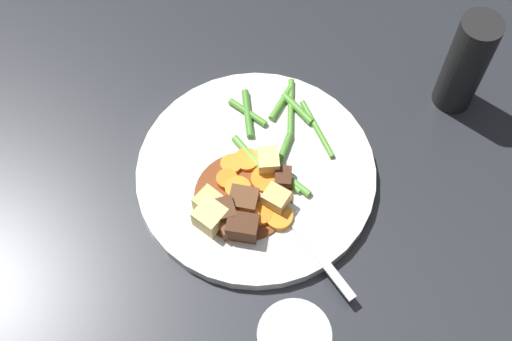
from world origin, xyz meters
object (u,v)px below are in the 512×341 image
(carrot_slice_6, at_px, (265,180))
(carrot_slice_7, at_px, (279,217))
(dinner_plate, at_px, (256,174))
(carrot_slice_1, at_px, (246,160))
(carrot_slice_2, at_px, (238,189))
(meat_chunk_2, at_px, (243,227))
(carrot_slice_3, at_px, (260,214))
(potato_chunk_1, at_px, (276,199))
(pepper_mill, at_px, (466,64))
(carrot_slice_5, at_px, (227,180))
(carrot_slice_0, at_px, (231,164))
(meat_chunk_4, at_px, (222,213))
(meat_chunk_1, at_px, (244,200))
(meat_chunk_3, at_px, (229,226))
(fork, at_px, (301,232))
(carrot_slice_4, at_px, (241,218))
(meat_chunk_0, at_px, (283,178))
(potato_chunk_2, at_px, (268,162))
(potato_chunk_0, at_px, (208,203))
(potato_chunk_3, at_px, (210,217))

(carrot_slice_6, bearing_deg, carrot_slice_7, 28.35)
(dinner_plate, relative_size, carrot_slice_1, 9.57)
(carrot_slice_2, height_order, meat_chunk_2, meat_chunk_2)
(carrot_slice_3, distance_m, potato_chunk_1, 0.02)
(carrot_slice_7, xyz_separation_m, pepper_mill, (-0.21, 0.18, 0.05))
(carrot_slice_5, relative_size, meat_chunk_2, 0.72)
(carrot_slice_0, xyz_separation_m, meat_chunk_4, (0.07, 0.00, 0.01))
(dinner_plate, relative_size, meat_chunk_1, 8.92)
(carrot_slice_2, bearing_deg, meat_chunk_3, -0.43)
(meat_chunk_1, relative_size, pepper_mill, 0.22)
(carrot_slice_3, xyz_separation_m, meat_chunk_1, (-0.01, -0.02, 0.01))
(meat_chunk_2, bearing_deg, fork, 100.46)
(carrot_slice_0, distance_m, meat_chunk_4, 0.07)
(meat_chunk_1, distance_m, fork, 0.07)
(carrot_slice_0, distance_m, carrot_slice_4, 0.07)
(carrot_slice_4, relative_size, meat_chunk_4, 1.16)
(dinner_plate, relative_size, meat_chunk_0, 11.89)
(carrot_slice_2, bearing_deg, potato_chunk_2, 143.93)
(carrot_slice_3, xyz_separation_m, carrot_slice_4, (0.01, -0.02, 0.00))
(potato_chunk_0, xyz_separation_m, meat_chunk_4, (0.01, 0.02, 0.00))
(meat_chunk_1, bearing_deg, dinner_plate, 173.16)
(carrot_slice_3, bearing_deg, potato_chunk_0, -89.80)
(fork, bearing_deg, meat_chunk_3, -81.99)
(carrot_slice_0, relative_size, potato_chunk_3, 0.82)
(meat_chunk_2, height_order, meat_chunk_4, same)
(carrot_slice_3, height_order, pepper_mill, pepper_mill)
(carrot_slice_0, distance_m, carrot_slice_6, 0.04)
(carrot_slice_1, relative_size, potato_chunk_1, 1.09)
(carrot_slice_6, bearing_deg, dinner_plate, -131.79)
(potato_chunk_1, distance_m, meat_chunk_2, 0.05)
(potato_chunk_2, relative_size, meat_chunk_0, 1.19)
(carrot_slice_1, height_order, carrot_slice_5, carrot_slice_5)
(pepper_mill, bearing_deg, carrot_slice_7, -41.05)
(carrot_slice_5, bearing_deg, meat_chunk_1, 44.64)
(carrot_slice_4, bearing_deg, carrot_slice_1, -173.57)
(carrot_slice_0, height_order, carrot_slice_2, carrot_slice_2)
(potato_chunk_1, relative_size, pepper_mill, 0.19)
(fork, bearing_deg, meat_chunk_1, -107.59)
(potato_chunk_1, height_order, meat_chunk_1, potato_chunk_1)
(dinner_plate, height_order, carrot_slice_3, carrot_slice_3)
(meat_chunk_1, height_order, fork, meat_chunk_1)
(dinner_plate, distance_m, fork, 0.09)
(pepper_mill, bearing_deg, carrot_slice_3, -43.99)
(carrot_slice_5, bearing_deg, potato_chunk_3, -8.11)
(carrot_slice_6, xyz_separation_m, potato_chunk_1, (0.03, 0.02, 0.01))
(carrot_slice_3, bearing_deg, potato_chunk_3, -71.73)
(carrot_slice_1, xyz_separation_m, carrot_slice_2, (0.04, -0.00, 0.00))
(dinner_plate, xyz_separation_m, potato_chunk_2, (-0.01, 0.01, 0.02))
(carrot_slice_1, height_order, potato_chunk_2, potato_chunk_2)
(potato_chunk_3, height_order, meat_chunk_4, same)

